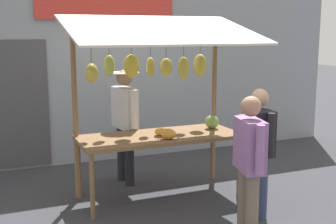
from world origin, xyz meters
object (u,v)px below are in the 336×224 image
at_px(vendor_with_sunhat, 125,116).
at_px(shopper_in_grey_tee, 258,144).
at_px(shopper_with_ponytail, 249,159).
at_px(market_stall, 160,85).

relative_size(vendor_with_sunhat, shopper_in_grey_tee, 1.08).
height_order(vendor_with_sunhat, shopper_in_grey_tee, vendor_with_sunhat).
relative_size(shopper_with_ponytail, shopper_in_grey_tee, 1.00).
bearing_deg(shopper_in_grey_tee, shopper_with_ponytail, 144.75).
xyz_separation_m(vendor_with_sunhat, shopper_in_grey_tee, (-1.13, 1.81, -0.11)).
distance_m(market_stall, shopper_in_grey_tee, 1.54).
height_order(market_stall, shopper_in_grey_tee, market_stall).
relative_size(market_stall, shopper_in_grey_tee, 1.56).
xyz_separation_m(market_stall, shopper_in_grey_tee, (-0.85, 1.11, -0.64)).
relative_size(vendor_with_sunhat, shopper_with_ponytail, 1.07).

